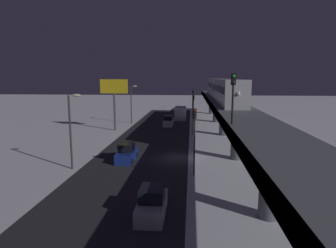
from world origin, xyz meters
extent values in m
plane|color=white|center=(0.00, 0.00, 0.00)|extent=(240.00, 240.00, 0.00)
cube|color=#28282D|center=(4.37, 0.00, 0.00)|extent=(11.00, 99.09, 0.01)
cube|color=slate|center=(-6.63, 0.00, 5.16)|extent=(5.00, 99.09, 0.80)
cube|color=#38383D|center=(-4.25, 0.00, 5.16)|extent=(0.24, 97.11, 0.80)
cylinder|color=slate|center=(-6.63, -42.47, 2.38)|extent=(1.40, 1.40, 4.76)
cylinder|color=slate|center=(-6.63, -28.31, 2.38)|extent=(1.40, 1.40, 4.76)
cylinder|color=slate|center=(-6.63, -14.16, 2.38)|extent=(1.40, 1.40, 4.76)
cylinder|color=slate|center=(-6.63, 0.00, 2.38)|extent=(1.40, 1.40, 4.76)
cylinder|color=slate|center=(-6.63, 14.16, 2.38)|extent=(1.40, 1.40, 4.76)
cube|color=#B7BABF|center=(-6.63, -9.48, 7.26)|extent=(2.90, 18.00, 3.40)
cube|color=black|center=(-6.63, -9.48, 7.67)|extent=(2.94, 16.20, 0.90)
cube|color=#B7BABF|center=(-6.63, -28.08, 7.26)|extent=(2.90, 18.00, 3.40)
cube|color=black|center=(-6.63, -28.08, 7.67)|extent=(2.94, 16.20, 0.90)
sphere|color=white|center=(-6.63, -0.43, 7.43)|extent=(0.44, 0.44, 0.44)
cylinder|color=black|center=(-4.62, 9.74, 7.16)|extent=(0.16, 0.16, 3.20)
cube|color=black|center=(-4.62, 9.74, 9.11)|extent=(0.36, 0.28, 0.90)
sphere|color=#19F23F|center=(-4.62, 9.90, 9.34)|extent=(0.22, 0.22, 0.22)
sphere|color=#333333|center=(-4.62, 9.90, 8.88)|extent=(0.22, 0.22, 0.22)
cube|color=navy|center=(5.77, 1.55, 0.55)|extent=(1.80, 4.31, 1.10)
cube|color=black|center=(5.77, 1.55, 1.54)|extent=(1.58, 2.07, 0.87)
cylinder|color=black|center=(4.91, 2.88, 0.32)|extent=(0.20, 0.64, 0.64)
cylinder|color=black|center=(6.62, 2.88, 0.32)|extent=(0.20, 0.64, 0.64)
cylinder|color=black|center=(4.91, 0.21, 0.32)|extent=(0.20, 0.64, 0.64)
cylinder|color=black|center=(6.62, 0.21, 0.32)|extent=(0.20, 0.64, 0.64)
cube|color=silver|center=(2.97, -22.59, 0.55)|extent=(1.80, 4.35, 1.10)
cube|color=black|center=(2.97, -22.59, 1.54)|extent=(1.58, 2.09, 0.87)
cube|color=#B2B2B7|center=(1.17, 14.43, 0.55)|extent=(1.80, 4.22, 1.10)
cube|color=black|center=(1.17, 14.43, 1.54)|extent=(1.58, 2.03, 0.87)
cube|color=gold|center=(0.97, -34.90, 1.20)|extent=(2.30, 2.20, 2.40)
cube|color=silver|center=(0.97, -31.10, 1.40)|extent=(2.40, 5.00, 2.80)
cylinder|color=#2D2D2D|center=(-1.73, 6.08, 2.75)|extent=(0.16, 0.16, 5.50)
cube|color=black|center=(-1.73, 6.08, 5.95)|extent=(0.32, 0.32, 0.90)
sphere|color=red|center=(-1.73, 6.26, 6.25)|extent=(0.20, 0.20, 0.20)
sphere|color=black|center=(-1.73, 6.26, 5.95)|extent=(0.20, 0.20, 0.20)
sphere|color=black|center=(-1.73, 6.26, 5.65)|extent=(0.20, 0.20, 0.20)
cylinder|color=#2D2D2D|center=(-1.73, -13.81, 2.75)|extent=(0.16, 0.16, 5.50)
cube|color=black|center=(-1.73, -13.81, 5.95)|extent=(0.32, 0.32, 0.90)
sphere|color=black|center=(-1.73, -13.63, 6.25)|extent=(0.20, 0.20, 0.20)
sphere|color=black|center=(-1.73, -13.63, 5.95)|extent=(0.20, 0.20, 0.20)
sphere|color=#19E53F|center=(-1.73, -13.63, 5.65)|extent=(0.20, 0.20, 0.20)
cylinder|color=#2D2D2D|center=(-1.73, -33.71, 2.75)|extent=(0.16, 0.16, 5.50)
cube|color=black|center=(-1.73, -33.71, 5.95)|extent=(0.32, 0.32, 0.90)
sphere|color=black|center=(-1.73, -33.53, 6.25)|extent=(0.20, 0.20, 0.20)
sphere|color=black|center=(-1.73, -33.53, 5.95)|extent=(0.20, 0.20, 0.20)
sphere|color=#19E53F|center=(-1.73, -33.53, 5.65)|extent=(0.20, 0.20, 0.20)
cylinder|color=#2D2D2D|center=(-1.73, -53.60, 2.75)|extent=(0.16, 0.16, 5.50)
cube|color=black|center=(-1.73, -53.60, 5.95)|extent=(0.32, 0.32, 0.90)
sphere|color=black|center=(-1.73, -53.42, 6.25)|extent=(0.20, 0.20, 0.20)
sphere|color=black|center=(-1.73, -53.42, 5.95)|extent=(0.20, 0.20, 0.20)
sphere|color=#19E53F|center=(-1.73, -53.42, 5.65)|extent=(0.20, 0.20, 0.20)
cylinder|color=#4C4C51|center=(11.96, -16.98, 3.25)|extent=(0.36, 0.36, 6.50)
cube|color=yellow|center=(11.96, -16.98, 7.70)|extent=(4.80, 0.30, 2.40)
cylinder|color=#38383D|center=(10.67, 5.00, 3.75)|extent=(0.20, 0.20, 7.50)
ellipsoid|color=#F4E5B2|center=(9.87, 5.00, 7.50)|extent=(0.90, 0.44, 0.30)
cylinder|color=#38383D|center=(10.67, -25.00, 3.75)|extent=(0.20, 0.20, 7.50)
ellipsoid|color=#F4E5B2|center=(9.87, -25.00, 7.50)|extent=(0.90, 0.44, 0.30)
camera|label=1|loc=(-1.39, 32.94, 9.25)|focal=31.28mm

